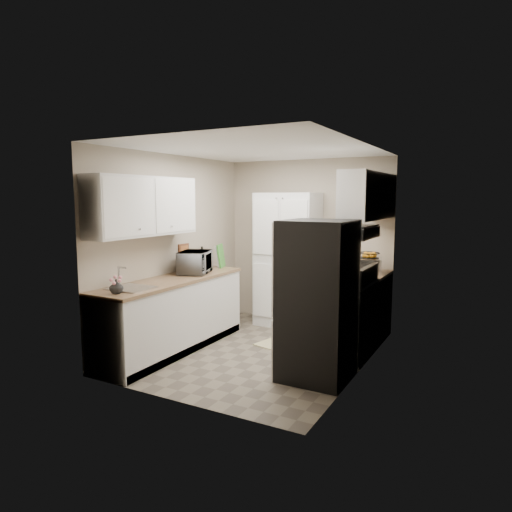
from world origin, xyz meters
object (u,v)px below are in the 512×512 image
at_px(wine_bottle, 202,259).
at_px(toaster_oven, 371,266).
at_px(microwave, 195,262).
at_px(refrigerator, 318,300).
at_px(electric_range, 343,318).
at_px(pantry_cabinet, 287,260).

bearing_deg(wine_bottle, toaster_oven, 21.37).
bearing_deg(wine_bottle, microwave, -72.37).
bearing_deg(wine_bottle, refrigerator, -20.63).
bearing_deg(refrigerator, wine_bottle, 159.37).
distance_m(electric_range, refrigerator, 0.88).
bearing_deg(pantry_cabinet, electric_range, -38.22).
relative_size(electric_range, toaster_oven, 3.25).
bearing_deg(microwave, refrigerator, -124.08).
xyz_separation_m(microwave, toaster_oven, (2.08, 1.15, -0.05)).
height_order(refrigerator, toaster_oven, refrigerator).
height_order(electric_range, wine_bottle, wine_bottle).
height_order(pantry_cabinet, microwave, pantry_cabinet).
bearing_deg(refrigerator, pantry_cabinet, 123.46).
bearing_deg(wine_bottle, pantry_cabinet, 47.58).
distance_m(microwave, wine_bottle, 0.31).
height_order(electric_range, microwave, microwave).
height_order(electric_range, toaster_oven, electric_range).
xyz_separation_m(electric_range, refrigerator, (-0.03, -0.80, 0.37)).
bearing_deg(microwave, pantry_cabinet, -52.48).
bearing_deg(toaster_oven, wine_bottle, -171.05).
height_order(microwave, toaster_oven, microwave).
height_order(wine_bottle, toaster_oven, wine_bottle).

